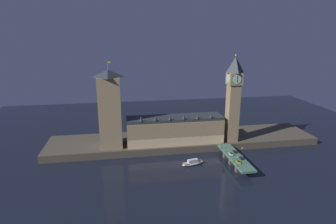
# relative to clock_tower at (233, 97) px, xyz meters

# --- Properties ---
(ground_plane) EXTENTS (400.00, 400.00, 0.00)m
(ground_plane) POSITION_rel_clock_tower_xyz_m (-36.73, -25.87, -41.90)
(ground_plane) COLOR black
(embankment) EXTENTS (220.00, 42.00, 5.60)m
(embankment) POSITION_rel_clock_tower_xyz_m (-36.73, 13.13, -39.10)
(embankment) COLOR #4C4438
(embankment) RESTS_ON ground_plane
(parliament_hall) EXTENTS (75.51, 19.40, 25.19)m
(parliament_hall) POSITION_rel_clock_tower_xyz_m (-45.67, 4.15, -25.81)
(parliament_hall) COLOR #9E845B
(parliament_hall) RESTS_ON embankment
(clock_tower) EXTENTS (10.81, 10.92, 68.86)m
(clock_tower) POSITION_rel_clock_tower_xyz_m (0.00, 0.00, 0.00)
(clock_tower) COLOR #9E845B
(clock_tower) RESTS_ON embankment
(victoria_tower) EXTENTS (16.63, 16.63, 64.98)m
(victoria_tower) POSITION_rel_clock_tower_xyz_m (-95.13, 3.78, -6.71)
(victoria_tower) COLOR #9E845B
(victoria_tower) RESTS_ON embankment
(bridge) EXTENTS (10.18, 46.00, 5.93)m
(bridge) POSITION_rel_clock_tower_xyz_m (-8.70, -30.87, -37.75)
(bridge) COLOR #4C7560
(bridge) RESTS_ON ground_plane
(car_northbound_lead) EXTENTS (1.88, 4.76, 1.59)m
(car_northbound_lead) POSITION_rel_clock_tower_xyz_m (-10.94, -27.92, -35.23)
(car_northbound_lead) COLOR silver
(car_northbound_lead) RESTS_ON bridge
(car_northbound_trail) EXTENTS (2.01, 3.96, 1.50)m
(car_northbound_trail) POSITION_rel_clock_tower_xyz_m (-10.94, -41.47, -35.27)
(car_northbound_trail) COLOR yellow
(car_northbound_trail) RESTS_ON bridge
(car_southbound_lead) EXTENTS (1.96, 4.21, 1.46)m
(car_southbound_lead) POSITION_rel_clock_tower_xyz_m (-6.46, -35.77, -35.29)
(car_southbound_lead) COLOR black
(car_southbound_lead) RESTS_ON bridge
(car_southbound_trail) EXTENTS (1.96, 4.52, 1.41)m
(car_southbound_trail) POSITION_rel_clock_tower_xyz_m (-6.46, -24.50, -35.31)
(car_southbound_trail) COLOR black
(car_southbound_trail) RESTS_ON bridge
(pedestrian_near_rail) EXTENTS (0.38, 0.38, 1.57)m
(pedestrian_near_rail) POSITION_rel_clock_tower_xyz_m (-13.18, -39.19, -35.15)
(pedestrian_near_rail) COLOR black
(pedestrian_near_rail) RESTS_ON bridge
(pedestrian_mid_walk) EXTENTS (0.38, 0.38, 1.64)m
(pedestrian_mid_walk) POSITION_rel_clock_tower_xyz_m (-4.22, -33.43, -35.11)
(pedestrian_mid_walk) COLOR black
(pedestrian_mid_walk) RESTS_ON bridge
(pedestrian_far_rail) EXTENTS (0.38, 0.38, 1.61)m
(pedestrian_far_rail) POSITION_rel_clock_tower_xyz_m (-13.18, -23.19, -35.13)
(pedestrian_far_rail) COLOR black
(pedestrian_far_rail) RESTS_ON bridge
(street_lamp_near) EXTENTS (1.34, 0.60, 6.80)m
(street_lamp_near) POSITION_rel_clock_tower_xyz_m (-13.58, -45.59, -31.72)
(street_lamp_near) COLOR #2D3333
(street_lamp_near) RESTS_ON bridge
(street_lamp_mid) EXTENTS (1.34, 0.60, 6.47)m
(street_lamp_mid) POSITION_rel_clock_tower_xyz_m (-3.82, -30.87, -31.92)
(street_lamp_mid) COLOR #2D3333
(street_lamp_mid) RESTS_ON bridge
(street_lamp_far) EXTENTS (1.34, 0.60, 6.84)m
(street_lamp_far) POSITION_rel_clock_tower_xyz_m (-13.58, -16.15, -31.69)
(street_lamp_far) COLOR #2D3333
(street_lamp_far) RESTS_ON bridge
(boat_upstream) EXTENTS (17.01, 7.73, 4.11)m
(boat_upstream) POSITION_rel_clock_tower_xyz_m (-38.58, -27.23, -40.40)
(boat_upstream) COLOR white
(boat_upstream) RESTS_ON ground_plane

